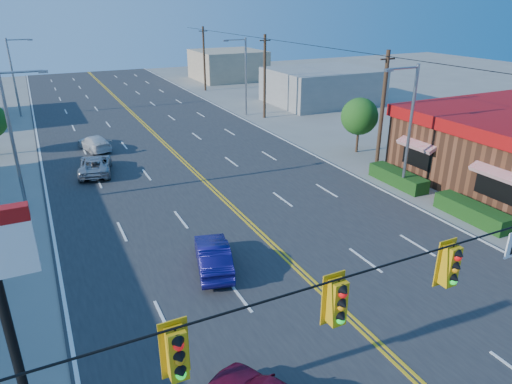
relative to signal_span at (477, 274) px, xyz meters
name	(u,v)px	position (x,y,z in m)	size (l,w,h in m)	color
road	(210,187)	(0.12, 20.00, -4.86)	(20.00, 120.00, 0.06)	#2D2D30
signal_span	(477,274)	(0.00, 0.00, 0.00)	(24.32, 0.34, 9.00)	#47301E
streetlight_se	(408,123)	(10.91, 14.00, -0.37)	(2.55, 0.25, 8.00)	gray
streetlight_ne	(244,72)	(10.91, 38.00, -0.37)	(2.55, 0.25, 8.00)	gray
streetlight_sw	(15,133)	(-10.67, 22.00, -0.37)	(2.55, 0.25, 8.00)	gray
streetlight_nw	(15,73)	(-10.67, 48.00, -0.37)	(2.55, 0.25, 8.00)	gray
utility_pole_near	(382,112)	(12.32, 18.00, -0.69)	(0.28, 0.28, 8.40)	#47301E
utility_pole_mid	(265,77)	(12.32, 36.00, -0.69)	(0.28, 0.28, 8.40)	#47301E
utility_pole_far	(204,59)	(12.32, 54.00, -0.69)	(0.28, 0.28, 8.40)	#47301E
tree_kfc_rear	(359,116)	(13.62, 22.00, -1.95)	(2.94, 2.94, 4.41)	#47301E
bld_east_mid	(322,86)	(22.12, 40.00, -2.89)	(12.00, 10.00, 4.00)	gray
bld_east_far	(228,65)	(19.12, 62.00, -2.69)	(10.00, 10.00, 4.40)	tan
car_blue	(213,257)	(-3.32, 10.48, -4.22)	(1.42, 4.07, 1.34)	#140F57
car_white	(94,144)	(-5.53, 31.72, -4.29)	(1.68, 4.14, 1.20)	silver
car_silver	(95,165)	(-6.27, 25.93, -4.25)	(2.11, 4.57, 1.27)	#9C9BA0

